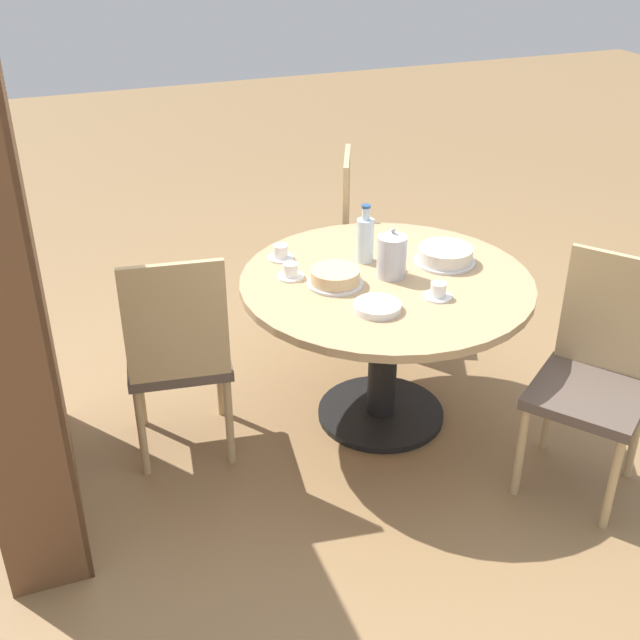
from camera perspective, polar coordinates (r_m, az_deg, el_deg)
ground_plane at (r=3.79m, az=4.32°, el=-6.76°), size 14.00×14.00×0.00m
dining_table at (r=3.49m, az=4.65°, el=0.66°), size 1.25×1.25×0.71m
chair_a at (r=3.32m, az=19.03°, el=-3.60°), size 0.59×0.59×0.96m
chair_b at (r=4.33m, az=3.56°, el=5.81°), size 0.55×0.55×0.96m
chair_c at (r=3.33m, az=-10.06°, el=-2.25°), size 0.47×0.47×0.96m
bookshelf at (r=3.05m, az=-21.29°, el=1.52°), size 1.07×0.28×1.81m
coffee_pot at (r=3.41m, az=5.13°, el=4.64°), size 0.13×0.13×0.22m
water_bottle at (r=3.54m, az=3.23°, el=5.80°), size 0.08×0.08×0.26m
cake_main at (r=3.58m, az=8.89°, el=4.56°), size 0.27×0.27×0.07m
cake_second at (r=3.35m, az=1.08°, el=3.05°), size 0.24×0.24×0.07m
cup_a at (r=3.28m, az=8.40°, el=2.01°), size 0.12×0.12×0.06m
cup_b at (r=3.59m, az=-2.81°, el=4.77°), size 0.12×0.12×0.06m
cup_c at (r=3.41m, az=-2.10°, el=3.45°), size 0.12×0.12×0.06m
plate_stack at (r=3.16m, az=4.10°, el=0.95°), size 0.19×0.19×0.03m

